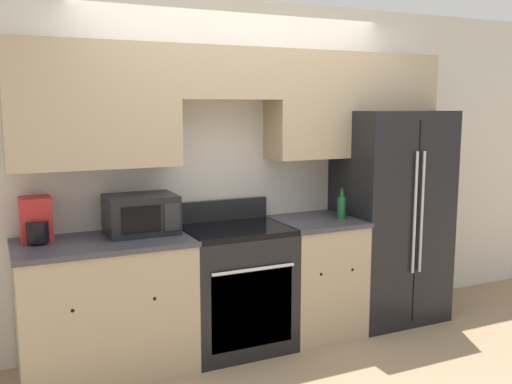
{
  "coord_description": "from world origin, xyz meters",
  "views": [
    {
      "loc": [
        -1.78,
        -3.45,
        1.8
      ],
      "look_at": [
        0.0,
        0.31,
        1.17
      ],
      "focal_mm": 40.0,
      "sensor_mm": 36.0,
      "label": 1
    }
  ],
  "objects_px": {
    "refrigerator": "(386,215)",
    "microwave": "(141,214)",
    "bottle": "(342,206)",
    "oven_range": "(235,287)"
  },
  "relations": [
    {
      "from": "refrigerator",
      "to": "microwave",
      "type": "relative_size",
      "value": 3.67
    },
    {
      "from": "oven_range",
      "to": "bottle",
      "type": "height_order",
      "value": "bottle"
    },
    {
      "from": "refrigerator",
      "to": "bottle",
      "type": "height_order",
      "value": "refrigerator"
    },
    {
      "from": "microwave",
      "to": "bottle",
      "type": "relative_size",
      "value": 1.96
    },
    {
      "from": "oven_range",
      "to": "bottle",
      "type": "bearing_deg",
      "value": -3.91
    },
    {
      "from": "refrigerator",
      "to": "microwave",
      "type": "height_order",
      "value": "refrigerator"
    },
    {
      "from": "oven_range",
      "to": "microwave",
      "type": "distance_m",
      "value": 0.9
    },
    {
      "from": "microwave",
      "to": "bottle",
      "type": "height_order",
      "value": "microwave"
    },
    {
      "from": "microwave",
      "to": "refrigerator",
      "type": "bearing_deg",
      "value": -0.78
    },
    {
      "from": "refrigerator",
      "to": "bottle",
      "type": "relative_size",
      "value": 7.2
    }
  ]
}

